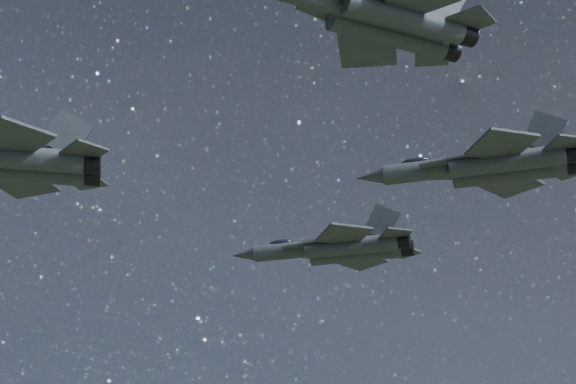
{
  "coord_description": "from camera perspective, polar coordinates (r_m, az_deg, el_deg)",
  "views": [
    {
      "loc": [
        0.28,
        -61.45,
        116.27
      ],
      "look_at": [
        1.54,
        1.33,
        144.32
      ],
      "focal_mm": 60.0,
      "sensor_mm": 36.0,
      "label": 1
    }
  ],
  "objects": [
    {
      "name": "jet_left",
      "position": [
        87.85,
        3.02,
        -3.35
      ],
      "size": [
        17.79,
        12.02,
        4.48
      ],
      "rotation": [
        0.0,
        0.0,
        -0.28
      ],
      "color": "#2B3236"
    },
    {
      "name": "jet_right",
      "position": [
        54.89,
        5.28,
        10.28
      ],
      "size": [
        15.28,
        10.06,
        3.92
      ],
      "rotation": [
        0.0,
        0.0,
        0.41
      ],
      "color": "#2B3236"
    },
    {
      "name": "jet_slot",
      "position": [
        71.45,
        11.81,
        1.53
      ],
      "size": [
        17.16,
        11.56,
        4.33
      ],
      "rotation": [
        0.0,
        0.0,
        -0.3
      ],
      "color": "#2B3236"
    }
  ]
}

